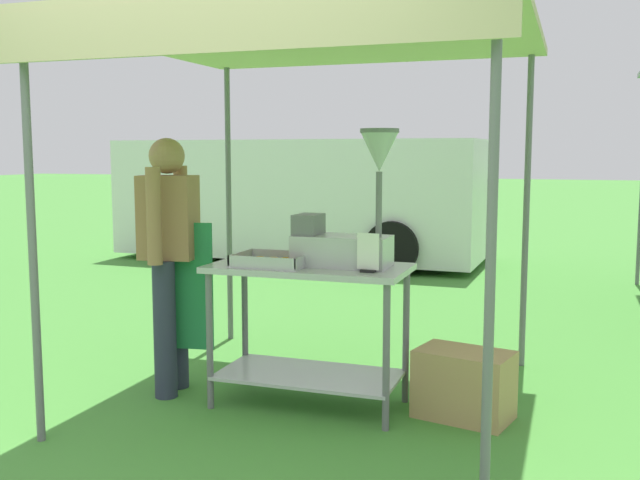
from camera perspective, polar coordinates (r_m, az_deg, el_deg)
The scene contains 9 objects.
ground_plane at distance 9.00m, azimuth 8.23°, elevation -2.97°, with size 70.00×70.00×0.00m, color #478E38.
stall_canopy at distance 4.42m, azimuth -0.45°, elevation 15.01°, with size 2.51×2.47×2.23m.
donut_cart at distance 4.38m, azimuth -0.86°, elevation -5.25°, with size 1.17×0.59×0.86m.
donut_tray at distance 4.32m, azimuth -3.75°, elevation -1.72°, with size 0.43×0.33×0.07m.
donut_fryer at distance 4.26m, azimuth 2.25°, elevation 1.33°, with size 0.61×0.28×0.80m.
menu_sign at distance 4.07m, azimuth 3.76°, elevation -1.25°, with size 0.13×0.05×0.22m.
vendor at distance 4.67m, azimuth -11.60°, elevation -0.91°, with size 0.46×0.54×1.61m.
supply_crate at distance 4.36m, azimuth 11.15°, elevation -10.98°, with size 0.59×0.45×0.39m.
van_white at distance 10.47m, azimuth -1.46°, elevation 3.31°, with size 5.16×2.20×1.69m.
Camera 1 is at (1.67, -2.71, 1.52)m, focal length 41.07 mm.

